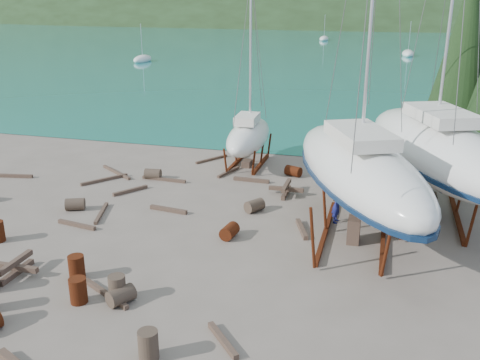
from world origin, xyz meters
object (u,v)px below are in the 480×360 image
(large_sailboat_near, at_px, (359,170))
(large_sailboat_far, at_px, (436,148))
(small_sailboat_shore, at_px, (249,136))
(worker, at_px, (337,205))

(large_sailboat_near, relative_size, large_sailboat_far, 0.95)
(large_sailboat_near, height_order, large_sailboat_far, large_sailboat_far)
(large_sailboat_near, xyz_separation_m, small_sailboat_shore, (-6.90, 8.63, -1.16))
(large_sailboat_far, xyz_separation_m, small_sailboat_shore, (-10.06, 5.12, -1.34))
(large_sailboat_near, distance_m, small_sailboat_shore, 11.11)
(small_sailboat_shore, bearing_deg, large_sailboat_far, -29.45)
(large_sailboat_far, distance_m, small_sailboat_shore, 11.37)
(large_sailboat_far, distance_m, worker, 5.18)
(large_sailboat_far, bearing_deg, worker, -173.73)
(large_sailboat_far, xyz_separation_m, worker, (-4.06, -2.20, -2.33))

